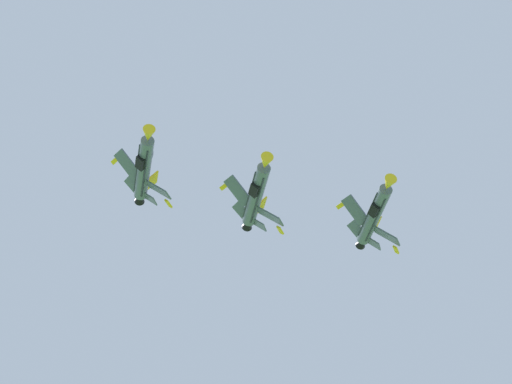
% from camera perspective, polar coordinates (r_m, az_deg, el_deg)
% --- Properties ---
extents(fighter_jet_lead, '(8.20, 15.94, 6.82)m').
position_cam_1_polar(fighter_jet_lead, '(141.73, 6.23, -1.15)').
color(fighter_jet_lead, '#4C5666').
extents(fighter_jet_left_wing, '(8.41, 15.94, 6.57)m').
position_cam_1_polar(fighter_jet_left_wing, '(137.17, 0.02, -0.11)').
color(fighter_jet_left_wing, '#4C5666').
extents(fighter_jet_right_wing, '(8.39, 15.94, 6.60)m').
position_cam_1_polar(fighter_jet_right_wing, '(139.20, -5.88, 1.29)').
color(fighter_jet_right_wing, '#4C5666').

